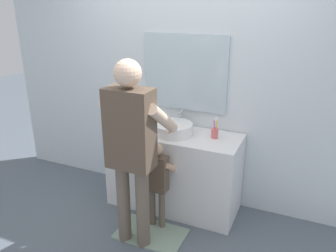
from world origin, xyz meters
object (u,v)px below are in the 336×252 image
(toothbrush_cup, at_px, (215,133))
(child_toddler, at_px, (157,178))
(adult_parent, at_px, (131,140))
(soap_bottle, at_px, (140,122))

(toothbrush_cup, bearing_deg, child_toddler, -132.01)
(adult_parent, bearing_deg, child_toddler, 71.39)
(soap_bottle, distance_m, adult_parent, 0.73)
(toothbrush_cup, xyz_separation_m, soap_bottle, (-0.78, -0.06, 0.01))
(toothbrush_cup, xyz_separation_m, child_toddler, (-0.40, -0.45, -0.36))
(toothbrush_cup, height_order, adult_parent, adult_parent)
(toothbrush_cup, bearing_deg, adult_parent, -124.38)
(toothbrush_cup, bearing_deg, soap_bottle, -175.53)
(toothbrush_cup, relative_size, soap_bottle, 1.25)
(soap_bottle, xyz_separation_m, child_toddler, (0.37, -0.39, -0.37))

